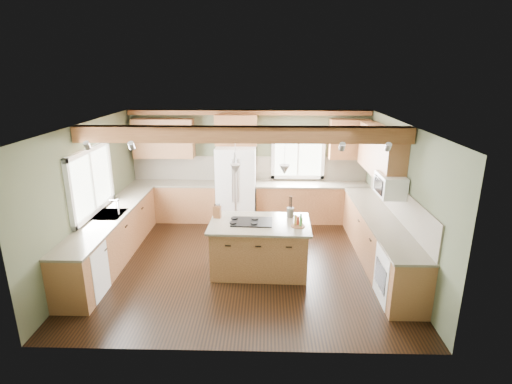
{
  "coord_description": "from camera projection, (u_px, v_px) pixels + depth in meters",
  "views": [
    {
      "loc": [
        0.4,
        -6.82,
        3.51
      ],
      "look_at": [
        0.21,
        0.3,
        1.29
      ],
      "focal_mm": 28.0,
      "sensor_mm": 36.0,
      "label": 1
    }
  ],
  "objects": [
    {
      "name": "base_cab_left",
      "position": [
        112.0,
        238.0,
        7.54
      ],
      "size": [
        0.6,
        3.7,
        0.88
      ],
      "primitive_type": "cube",
      "color": "brown",
      "rests_on": "floor"
    },
    {
      "name": "upper_cab_right",
      "position": [
        380.0,
        152.0,
        7.77
      ],
      "size": [
        0.35,
        2.2,
        0.9
      ],
      "primitive_type": "cube",
      "color": "brown",
      "rests_on": "wall_right"
    },
    {
      "name": "counter_left",
      "position": [
        110.0,
        215.0,
        7.4
      ],
      "size": [
        0.64,
        3.74,
        0.04
      ],
      "primitive_type": "cube",
      "color": "#494135",
      "rests_on": "base_cab_left"
    },
    {
      "name": "upper_cab_back_corner",
      "position": [
        349.0,
        139.0,
        9.14
      ],
      "size": [
        0.9,
        0.35,
        0.9
      ],
      "primitive_type": "cube",
      "color": "brown",
      "rests_on": "wall_back"
    },
    {
      "name": "base_cab_right",
      "position": [
        378.0,
        241.0,
        7.41
      ],
      "size": [
        0.6,
        3.7,
        0.88
      ],
      "primitive_type": "cube",
      "color": "brown",
      "rests_on": "floor"
    },
    {
      "name": "ceiling",
      "position": [
        243.0,
        124.0,
        6.79
      ],
      "size": [
        5.6,
        5.6,
        0.0
      ],
      "primitive_type": "plane",
      "rotation": [
        3.14,
        0.0,
        0.0
      ],
      "color": "silver",
      "rests_on": "wall_back"
    },
    {
      "name": "window_left",
      "position": [
        91.0,
        181.0,
        7.22
      ],
      "size": [
        0.04,
        1.6,
        1.05
      ],
      "primitive_type": "cube",
      "color": "white",
      "rests_on": "wall_left"
    },
    {
      "name": "cooktop",
      "position": [
        252.0,
        222.0,
        6.99
      ],
      "size": [
        0.73,
        0.5,
        0.02
      ],
      "primitive_type": "cube",
      "rotation": [
        0.0,
        0.0,
        -0.03
      ],
      "color": "black",
      "rests_on": "island_top"
    },
    {
      "name": "counter_back_right",
      "position": [
        313.0,
        184.0,
        9.35
      ],
      "size": [
        2.66,
        0.64,
        0.04
      ],
      "primitive_type": "cube",
      "color": "#494135",
      "rests_on": "base_cab_back_right"
    },
    {
      "name": "pendant_left",
      "position": [
        236.0,
        169.0,
        6.73
      ],
      "size": [
        0.18,
        0.18,
        0.16
      ],
      "primitive_type": "cone",
      "rotation": [
        3.14,
        0.0,
        0.0
      ],
      "color": "#B2B2B7",
      "rests_on": "ceiling"
    },
    {
      "name": "soffit_trim",
      "position": [
        249.0,
        113.0,
        9.1
      ],
      "size": [
        5.55,
        0.2,
        0.1
      ],
      "primitive_type": "cube",
      "color": "brown",
      "rests_on": "ceiling"
    },
    {
      "name": "backsplash_right",
      "position": [
        398.0,
        202.0,
        7.18
      ],
      "size": [
        0.03,
        3.7,
        0.58
      ],
      "primitive_type": "cube",
      "color": "brown",
      "rests_on": "wall_right"
    },
    {
      "name": "pendant_right",
      "position": [
        284.0,
        170.0,
        6.68
      ],
      "size": [
        0.18,
        0.18,
        0.16
      ],
      "primitive_type": "cone",
      "rotation": [
        3.14,
        0.0,
        0.0
      ],
      "color": "#B2B2B7",
      "rests_on": "ceiling"
    },
    {
      "name": "counter_back_left",
      "position": [
        174.0,
        183.0,
        9.44
      ],
      "size": [
        2.06,
        0.64,
        0.04
      ],
      "primitive_type": "cube",
      "color": "#494135",
      "rests_on": "base_cab_back_left"
    },
    {
      "name": "base_cab_back_right",
      "position": [
        312.0,
        203.0,
        9.49
      ],
      "size": [
        2.62,
        0.6,
        0.88
      ],
      "primitive_type": "cube",
      "color": "brown",
      "rests_on": "floor"
    },
    {
      "name": "island",
      "position": [
        260.0,
        248.0,
        7.13
      ],
      "size": [
        1.68,
        1.06,
        0.88
      ],
      "primitive_type": "cube",
      "rotation": [
        0.0,
        0.0,
        -0.03
      ],
      "color": "olive",
      "rests_on": "floor"
    },
    {
      "name": "sink",
      "position": [
        110.0,
        215.0,
        7.4
      ],
      "size": [
        0.5,
        0.65,
        0.03
      ],
      "primitive_type": "cube",
      "color": "#262628",
      "rests_on": "counter_left"
    },
    {
      "name": "backsplash_back",
      "position": [
        250.0,
        168.0,
        9.57
      ],
      "size": [
        5.58,
        0.03,
        0.58
      ],
      "primitive_type": "cube",
      "color": "brown",
      "rests_on": "wall_back"
    },
    {
      "name": "upper_cab_back_left",
      "position": [
        164.0,
        138.0,
        9.25
      ],
      "size": [
        1.4,
        0.35,
        0.9
      ],
      "primitive_type": "cube",
      "color": "brown",
      "rests_on": "wall_back"
    },
    {
      "name": "oven",
      "position": [
        400.0,
        276.0,
        6.18
      ],
      "size": [
        0.6,
        0.72,
        0.84
      ],
      "primitive_type": "cube",
      "color": "white",
      "rests_on": "floor"
    },
    {
      "name": "knife_block",
      "position": [
        217.0,
        212.0,
        7.19
      ],
      "size": [
        0.15,
        0.12,
        0.22
      ],
      "primitive_type": "cube",
      "rotation": [
        0.0,
        0.0,
        -0.17
      ],
      "color": "brown",
      "rests_on": "island_top"
    },
    {
      "name": "ceiling_beam",
      "position": [
        242.0,
        134.0,
        6.54
      ],
      "size": [
        5.55,
        0.26,
        0.26
      ],
      "primitive_type": "cube",
      "color": "brown",
      "rests_on": "ceiling"
    },
    {
      "name": "island_top",
      "position": [
        260.0,
        224.0,
        7.0
      ],
      "size": [
        1.79,
        1.17,
        0.04
      ],
      "primitive_type": "cube",
      "rotation": [
        0.0,
        0.0,
        -0.03
      ],
      "color": "#494135",
      "rests_on": "island"
    },
    {
      "name": "bottle_tray",
      "position": [
        298.0,
        220.0,
        6.79
      ],
      "size": [
        0.26,
        0.26,
        0.22
      ],
      "primitive_type": null,
      "rotation": [
        0.0,
        0.0,
        0.09
      ],
      "color": "brown",
      "rests_on": "island_top"
    },
    {
      "name": "window_back",
      "position": [
        298.0,
        155.0,
        9.44
      ],
      "size": [
        1.1,
        0.04,
        1.0
      ],
      "primitive_type": "cube",
      "color": "white",
      "rests_on": "wall_back"
    },
    {
      "name": "base_cab_back_left",
      "position": [
        175.0,
        202.0,
        9.58
      ],
      "size": [
        2.02,
        0.6,
        0.88
      ],
      "primitive_type": "cube",
      "color": "brown",
      "rests_on": "floor"
    },
    {
      "name": "microwave",
      "position": [
        390.0,
        185.0,
        6.99
      ],
      "size": [
        0.4,
        0.7,
        0.38
      ],
      "primitive_type": "cube",
      "color": "white",
      "rests_on": "wall_right"
    },
    {
      "name": "wall_back",
      "position": [
        250.0,
        164.0,
        9.56
      ],
      "size": [
        5.6,
        0.0,
        5.6
      ],
      "primitive_type": "plane",
      "rotation": [
        1.57,
        0.0,
        0.0
      ],
      "color": "#4E533B",
      "rests_on": "ground"
    },
    {
      "name": "utensil_crock",
      "position": [
        290.0,
        212.0,
        7.23
      ],
      "size": [
        0.15,
        0.15,
        0.17
      ],
      "primitive_type": "cylinder",
      "rotation": [
        0.0,
        0.0,
        0.16
      ],
      "color": "#3A352F",
      "rests_on": "island_top"
    },
    {
      "name": "wall_left",
      "position": [
        90.0,
        195.0,
        7.25
      ],
      "size": [
        0.0,
        5.0,
        5.0
      ],
      "primitive_type": "plane",
      "rotation": [
        1.57,
        0.0,
        1.57
      ],
      "color": "#4E533B",
      "rests_on": "ground"
    },
    {
      "name": "refrigerator",
      "position": [
        236.0,
        185.0,
        9.32
      ],
      "size": [
        0.9,
        0.74,
        1.8
      ],
      "primitive_type": "cube",
      "color": "white",
      "rests_on": "floor"
    },
    {
      "name": "wall_right",
      "position": [
        401.0,
        198.0,
        7.1
      ],
      "size": [
        0.0,
        5.0,
        5.0
      ],
      "primitive_type": "plane",
      "rotation": [
        1.57,
        0.0,
        -1.57
      ],
      "color": "#4E533B",
      "rests_on": "ground"
    },
    {
      "name": "dishwasher",
      "position": [
        83.0,
        272.0,
        6.3
      ],
      "size": [
        0.6,
        0.6,
        0.84
      ],
      "primitive_type": "cube",
      "color": "white",
      "rests_on": "floor"
    },
    {
      "name": "counter_right",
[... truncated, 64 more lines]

